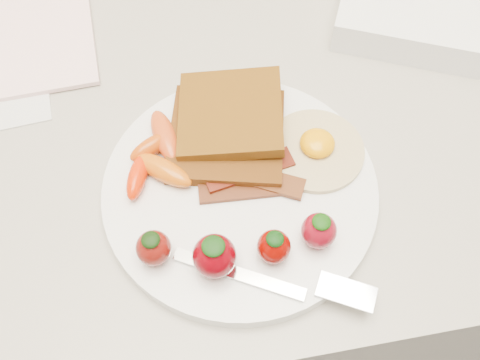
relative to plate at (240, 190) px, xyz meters
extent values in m
cube|color=gray|center=(-0.02, 0.13, -0.46)|extent=(2.00, 0.60, 0.90)
cylinder|color=white|center=(0.00, 0.00, 0.00)|extent=(0.27, 0.27, 0.02)
cube|color=#503009|center=(0.00, 0.06, 0.02)|extent=(0.14, 0.14, 0.01)
cube|color=#4A240D|center=(0.00, 0.07, 0.03)|extent=(0.12, 0.12, 0.02)
cylinder|color=beige|center=(0.08, 0.02, 0.01)|extent=(0.13, 0.13, 0.01)
ellipsoid|color=#EE9400|center=(0.08, 0.03, 0.02)|extent=(0.05, 0.05, 0.02)
cube|color=black|center=(0.00, -0.01, 0.01)|extent=(0.09, 0.03, 0.00)
cube|color=black|center=(0.02, 0.00, 0.01)|extent=(0.09, 0.06, 0.00)
cube|color=black|center=(0.01, 0.01, 0.02)|extent=(0.09, 0.04, 0.00)
ellipsoid|color=#B74208|center=(-0.08, 0.05, 0.02)|extent=(0.05, 0.04, 0.02)
ellipsoid|color=#C6570A|center=(-0.07, 0.02, 0.02)|extent=(0.06, 0.06, 0.02)
ellipsoid|color=red|center=(-0.10, 0.02, 0.02)|extent=(0.03, 0.05, 0.02)
ellipsoid|color=#C64415|center=(-0.07, 0.06, 0.02)|extent=(0.03, 0.07, 0.02)
ellipsoid|color=#650F0A|center=(-0.09, -0.06, 0.03)|extent=(0.03, 0.03, 0.04)
ellipsoid|color=black|center=(-0.09, -0.06, 0.04)|extent=(0.02, 0.02, 0.01)
ellipsoid|color=#5F0007|center=(-0.04, -0.08, 0.03)|extent=(0.04, 0.04, 0.04)
ellipsoid|color=black|center=(-0.04, -0.08, 0.05)|extent=(0.02, 0.02, 0.01)
ellipsoid|color=#6E0400|center=(0.02, -0.08, 0.03)|extent=(0.03, 0.03, 0.03)
ellipsoid|color=black|center=(0.02, -0.08, 0.04)|extent=(0.02, 0.02, 0.01)
ellipsoid|color=maroon|center=(0.06, -0.07, 0.03)|extent=(0.03, 0.03, 0.04)
ellipsoid|color=#0F3A07|center=(0.06, -0.07, 0.05)|extent=(0.02, 0.02, 0.01)
cube|color=silver|center=(-0.02, -0.09, 0.01)|extent=(0.11, 0.07, 0.00)
cube|color=white|center=(0.07, -0.12, 0.01)|extent=(0.06, 0.05, 0.00)
cube|color=#FFCED0|center=(-0.20, 0.25, 0.00)|extent=(0.14, 0.19, 0.01)
camera|label=1|loc=(-0.05, -0.25, 0.46)|focal=40.00mm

